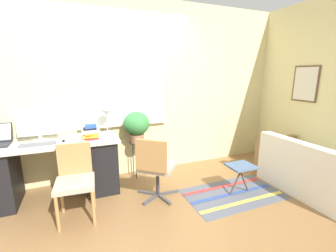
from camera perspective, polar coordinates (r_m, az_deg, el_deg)
name	(u,v)px	position (r m, az deg, el deg)	size (l,w,h in m)	color
ground_plane	(124,195)	(3.24, -11.20, -16.79)	(14.00, 14.00, 0.00)	olive
wall_back_with_window	(111,91)	(3.52, -14.36, 8.68)	(9.00, 0.12, 2.70)	beige
wall_right_with_picture	(294,89)	(4.43, 29.31, 8.25)	(0.08, 9.00, 2.70)	beige
desk	(53,168)	(3.33, -27.16, -9.53)	(1.69, 0.63, 0.76)	beige
monitor	(39,123)	(3.27, -30.02, 0.56)	(0.50, 0.19, 0.44)	silver
keyboard	(38,144)	(3.14, -30.13, -4.04)	(0.40, 0.12, 0.02)	slate
mouse	(64,141)	(3.13, -25.00, -3.40)	(0.04, 0.06, 0.03)	black
desk_lamp	(107,113)	(3.29, -15.34, 3.31)	(0.14, 0.14, 0.39)	#ADADB2
book_stack	(91,132)	(3.12, -19.02, -1.49)	(0.23, 0.18, 0.19)	red
desk_chair_wooden	(75,179)	(2.77, -22.51, -12.29)	(0.43, 0.44, 0.83)	#B2844C
office_chair_swivel	(156,167)	(2.91, -3.13, -10.24)	(0.60, 0.60, 0.84)	#47474C
couch_loveseat	(311,173)	(3.74, 32.61, -9.96)	(0.80, 1.40, 0.74)	white
plant_stand	(137,146)	(3.55, -7.80, -5.05)	(0.25, 0.25, 0.57)	#333338
potted_plant	(137,125)	(3.46, -7.97, 0.29)	(0.39, 0.39, 0.47)	#9E6B4C
floor_rug_striped	(233,194)	(3.32, 16.14, -16.19)	(1.31, 0.77, 0.01)	#565B6B
folding_stool	(241,168)	(3.22, 18.02, -10.21)	(0.35, 0.29, 0.41)	slate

